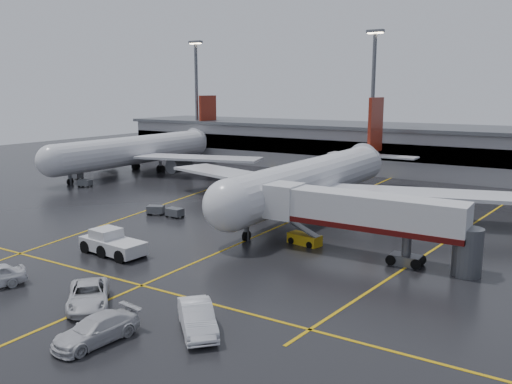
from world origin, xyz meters
The scene contains 21 objects.
ground centered at (0.00, 0.00, 0.00)m, with size 220.00×220.00×0.00m, color black.
apron_line_centre centered at (0.00, 0.00, 0.01)m, with size 0.25×90.00×0.02m, color gold.
apron_line_stop centered at (0.00, -22.00, 0.01)m, with size 60.00×0.25×0.02m, color gold.
apron_line_left centered at (-20.00, 10.00, 0.01)m, with size 0.25×70.00×0.02m, color gold.
apron_line_right centered at (18.00, 10.00, 0.01)m, with size 0.25×70.00×0.02m, color gold.
terminal centered at (0.00, 47.93, 4.32)m, with size 122.00×19.00×8.60m.
light_mast_left centered at (-45.00, 42.00, 14.47)m, with size 3.00×1.20×25.45m.
light_mast_mid centered at (-5.00, 42.00, 14.47)m, with size 3.00×1.20×25.45m.
main_airliner centered at (0.00, 9.70, 4.21)m, with size 48.80×45.60×14.10m.
second_airliner centered at (-42.00, 21.70, 4.21)m, with size 48.80×45.60×14.10m.
jet_bridge centered at (11.87, -6.00, 3.93)m, with size 19.90×3.40×6.05m.
pushback_tractor centered at (-8.13, -17.48, 0.96)m, with size 6.96×3.41×2.41m.
belt_loader centered at (5.63, -5.08, 0.53)m, with size 3.61×2.14×2.16m.
service_van_a centered at (-0.27, -26.95, 0.82)m, with size 2.73×5.92×1.64m, color silver.
service_van_b centered at (4.43, -30.39, 0.80)m, with size 2.25×5.54×1.61m, color silver.
service_van_c centered at (8.71, -25.99, 0.92)m, with size 1.94×5.57×1.84m, color white.
baggage_cart_a centered at (-12.80, -3.21, 0.63)m, with size 2.04×1.36×1.12m.
baggage_cart_b centered at (-15.71, -3.37, 0.63)m, with size 2.37×2.05×1.12m.
baggage_cart_c centered at (-11.74, 6.54, 0.63)m, with size 2.13×1.51×1.12m.
baggage_cart_d centered at (-45.74, 9.46, 0.63)m, with size 2.15×1.55×1.12m.
baggage_cart_e centered at (-38.44, 5.03, 0.63)m, with size 2.28×1.80×1.12m.
Camera 1 is at (28.49, -50.49, 15.00)m, focal length 37.18 mm.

